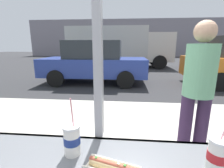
# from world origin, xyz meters

# --- Properties ---
(ground_plane) EXTENTS (60.00, 60.00, 0.00)m
(ground_plane) POSITION_xyz_m (0.00, 8.00, 0.00)
(ground_plane) COLOR #2D2D30
(sidewalk_strip) EXTENTS (16.00, 2.80, 0.14)m
(sidewalk_strip) POSITION_xyz_m (0.00, 1.60, 0.07)
(sidewalk_strip) COLOR #B2ADA3
(sidewalk_strip) RESTS_ON ground
(building_facade_far) EXTENTS (28.00, 1.20, 5.11)m
(building_facade_far) POSITION_xyz_m (0.00, 23.44, 2.56)
(building_facade_far) COLOR gray
(building_facade_far) RESTS_ON ground
(soda_cup_left) EXTENTS (0.09, 0.09, 0.33)m
(soda_cup_left) POSITION_xyz_m (-0.11, -0.14, 1.02)
(soda_cup_left) COLOR white
(soda_cup_left) RESTS_ON window_counter
(soda_cup_right) EXTENTS (0.09, 0.09, 0.33)m
(soda_cup_right) POSITION_xyz_m (0.60, -0.21, 1.02)
(soda_cup_right) COLOR white
(soda_cup_right) RESTS_ON window_counter
(hotdog_tray_far) EXTENTS (0.28, 0.17, 0.05)m
(hotdog_tray_far) POSITION_xyz_m (0.11, -0.25, 0.96)
(hotdog_tray_far) COLOR silver
(hotdog_tray_far) RESTS_ON window_counter
(parked_car_blue) EXTENTS (4.18, 1.89, 1.71)m
(parked_car_blue) POSITION_xyz_m (-1.15, 5.67, 0.86)
(parked_car_blue) COLOR #283D93
(parked_car_blue) RESTS_ON ground
(box_truck) EXTENTS (7.20, 2.44, 2.77)m
(box_truck) POSITION_xyz_m (-0.43, 10.98, 1.54)
(box_truck) COLOR beige
(box_truck) RESTS_ON ground
(pedestrian) EXTENTS (0.32, 0.32, 1.63)m
(pedestrian) POSITION_xyz_m (0.96, 0.89, 1.07)
(pedestrian) COLOR #392445
(pedestrian) RESTS_ON sidewalk_strip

